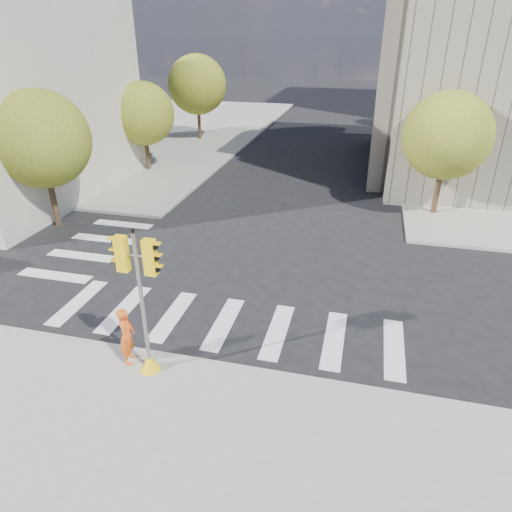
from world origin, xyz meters
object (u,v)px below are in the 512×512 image
(lamp_near, at_px, (450,112))
(lamp_far, at_px, (428,85))
(photographer, at_px, (127,336))
(traffic_signal, at_px, (144,316))

(lamp_near, height_order, lamp_far, same)
(lamp_far, distance_m, photographer, 34.30)
(traffic_signal, height_order, photographer, traffic_signal)
(photographer, bearing_deg, lamp_near, -42.07)
(traffic_signal, relative_size, photographer, 2.44)
(lamp_near, bearing_deg, photographer, -118.40)
(lamp_near, distance_m, lamp_far, 14.00)
(lamp_far, distance_m, traffic_signal, 34.21)
(lamp_near, relative_size, photographer, 4.65)
(lamp_near, relative_size, traffic_signal, 1.91)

